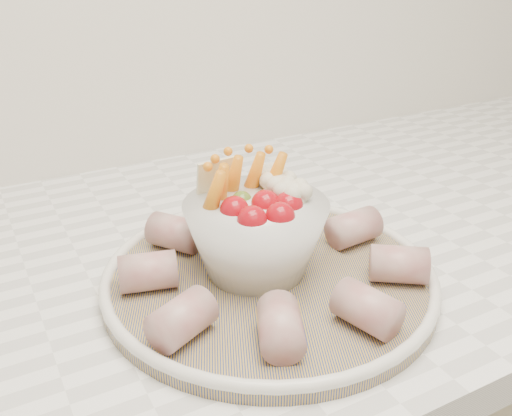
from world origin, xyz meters
TOP-DOWN VIEW (x-y plane):
  - serving_platter at (0.10, 1.35)m, footprint 0.45×0.45m
  - veggie_bowl at (0.10, 1.36)m, footprint 0.14×0.14m
  - cured_meat_rolls at (0.10, 1.35)m, footprint 0.29×0.31m

SIDE VIEW (x-z plane):
  - serving_platter at x=0.10m, z-range 0.92..0.94m
  - cured_meat_rolls at x=0.10m, z-range 0.93..0.97m
  - veggie_bowl at x=0.10m, z-range 0.92..1.04m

